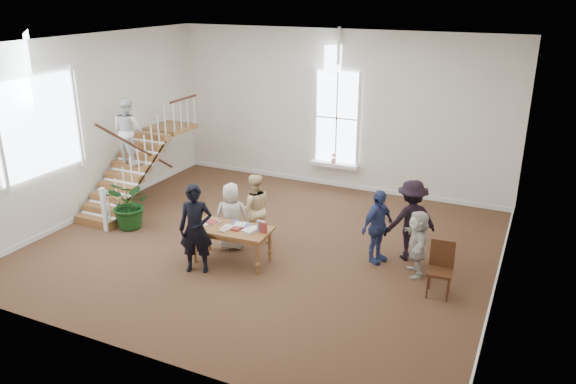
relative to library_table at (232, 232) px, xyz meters
The scene contains 12 objects.
ground 1.29m from the library_table, 75.22° to the left, with size 10.00×10.00×0.00m, color #45261B.
room_shell 5.45m from the library_table, 87.10° to the left, with size 10.49×10.00×10.00m.
staircase 4.54m from the library_table, 156.22° to the left, with size 1.10×4.10×2.92m.
library_table is the anchor object (origin of this frame).
police_officer 0.83m from the library_table, 124.57° to the right, with size 0.69×0.45×1.89m, color black.
elderly_woman 0.69m from the library_table, 120.50° to the left, with size 0.75×0.49×1.53m, color beige.
person_yellow 1.10m from the library_table, 92.66° to the left, with size 0.80×0.62×1.64m, color beige.
woman_cluster_a 3.08m from the library_table, 25.34° to the left, with size 0.95×0.40×1.62m, color navy.
woman_cluster_b 3.82m from the library_table, 27.59° to the left, with size 1.15×0.66×1.78m, color black.
woman_cluster_c 3.85m from the library_table, 16.88° to the left, with size 1.29×0.41×1.40m, color beige.
floor_plant 3.16m from the library_table, behind, with size 1.12×0.97×1.25m, color #123A13.
side_chair 4.30m from the library_table, ahead, with size 0.50×0.50×1.07m.
Camera 1 is at (5.41, -10.34, 5.59)m, focal length 35.00 mm.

